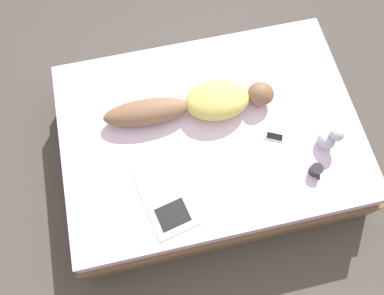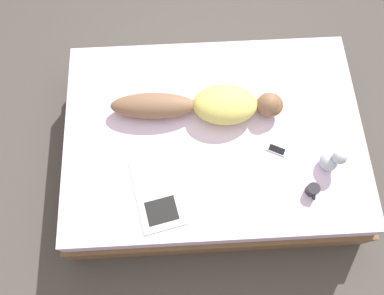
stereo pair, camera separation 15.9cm
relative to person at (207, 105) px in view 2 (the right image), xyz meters
The scene contains 7 objects.
ground_plane 0.63m from the person, 14.99° to the left, with size 12.00×12.00×0.00m, color #4C4742.
bed 0.40m from the person, 14.99° to the left, with size 1.65×2.28×0.51m.
person is the anchor object (origin of this frame).
open_magazine 0.74m from the person, 31.45° to the right, with size 0.58×0.41×0.01m.
coffee_mug 0.96m from the person, 46.06° to the left, with size 0.12×0.09×0.08m.
cell_phone 0.61m from the person, 54.92° to the left, with size 0.12×0.15×0.01m.
plush_toy 0.97m from the person, 60.79° to the left, with size 0.14×0.16×0.20m.
Camera 2 is at (1.09, -0.22, 3.07)m, focal length 35.00 mm.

